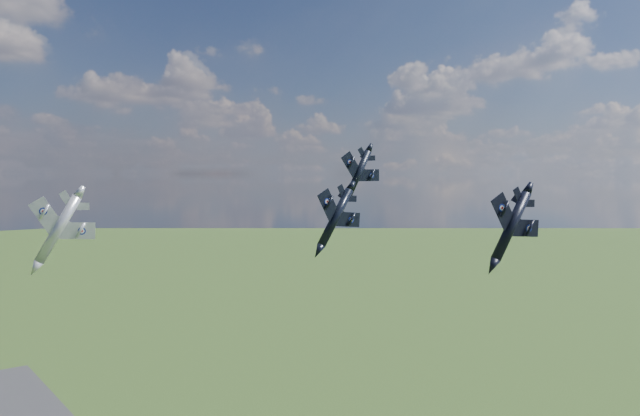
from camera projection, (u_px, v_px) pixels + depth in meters
jet_lead_navy at (335, 217)px, 91.52m from camera, size 9.84×13.41×7.34m
jet_right_navy at (511, 226)px, 75.05m from camera, size 11.30×14.12×6.94m
jet_high_navy at (358, 174)px, 113.29m from camera, size 11.66×14.51×6.71m
jet_left_silver at (58, 229)px, 76.66m from camera, size 12.96×15.00×6.76m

